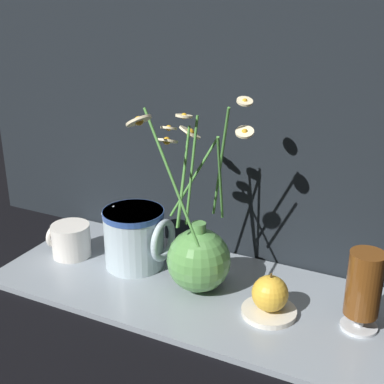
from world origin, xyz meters
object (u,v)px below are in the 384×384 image
object	(u,v)px
ceramic_pitcher	(135,236)
orange_fruit	(270,293)
tea_glass	(364,287)
vase_with_flowers	(197,256)
yellow_mug	(69,241)

from	to	relation	value
ceramic_pitcher	orange_fruit	xyz separation A→B (m)	(0.31, -0.05, -0.03)
ceramic_pitcher	tea_glass	distance (m)	0.47
vase_with_flowers	tea_glass	world-z (taller)	vase_with_flowers
ceramic_pitcher	orange_fruit	distance (m)	0.32
vase_with_flowers	yellow_mug	xyz separation A→B (m)	(-0.31, -0.00, -0.04)
yellow_mug	tea_glass	bearing A→B (deg)	1.12
vase_with_flowers	ceramic_pitcher	distance (m)	0.16
yellow_mug	ceramic_pitcher	xyz separation A→B (m)	(0.15, 0.03, 0.03)
vase_with_flowers	yellow_mug	size ratio (longest dim) A/B	3.98
yellow_mug	ceramic_pitcher	size ratio (longest dim) A/B	0.62
yellow_mug	tea_glass	distance (m)	0.62
ceramic_pitcher	orange_fruit	world-z (taller)	ceramic_pitcher
tea_glass	orange_fruit	xyz separation A→B (m)	(-0.15, -0.03, -0.04)
orange_fruit	yellow_mug	bearing A→B (deg)	177.79
yellow_mug	orange_fruit	bearing A→B (deg)	-2.21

